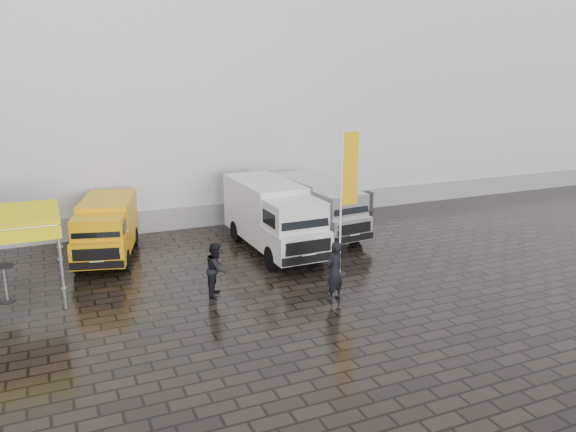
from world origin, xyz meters
The scene contains 12 objects.
ground centered at (0.00, 0.00, 0.00)m, with size 120.00×120.00×0.00m, color black.
exhibition_hall centered at (2.00, 16.00, 6.00)m, with size 44.00×16.00×12.00m, color silver.
hall_plinth centered at (2.00, 7.95, 0.50)m, with size 44.00×0.15×1.00m, color gray.
van_yellow centered at (-7.52, 5.01, 1.11)m, with size 1.85×4.82×2.23m, color #F5A70C, non-canonical shape.
van_white centered at (-1.30, 3.31, 1.35)m, with size 2.08×6.23×2.70m, color white, non-canonical shape.
van_silver centered at (1.34, 4.70, 1.21)m, with size 1.86×5.58×2.42m, color silver, non-canonical shape.
canopy_tent centered at (-10.72, 1.94, 2.63)m, with size 3.09×3.09×2.82m.
flagpole centered at (0.02, -0.14, 2.96)m, with size 0.88×0.50×5.27m.
cocktail_table centered at (-10.94, 1.91, 0.60)m, with size 0.60×0.60×1.19m, color black.
wheelie_bin centered at (5.62, 7.58, 0.48)m, with size 0.58×0.58×0.96m, color black.
person_front centered at (-1.45, -2.14, 0.97)m, with size 0.70×0.46×1.93m, color black.
person_tent centered at (-4.70, -0.18, 0.87)m, with size 0.85×0.66×1.74m, color black.
Camera 1 is at (-9.40, -16.72, 7.12)m, focal length 35.00 mm.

